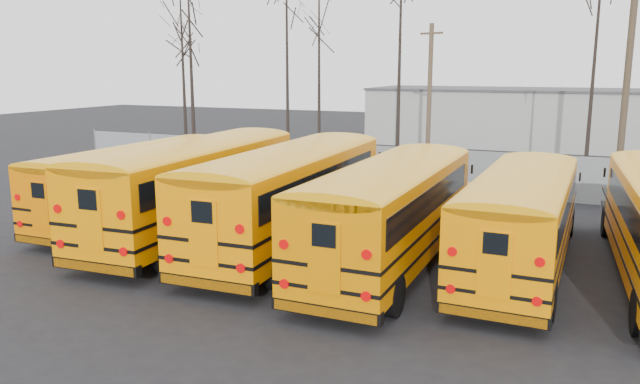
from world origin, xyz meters
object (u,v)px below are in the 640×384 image
at_px(bus_b, 198,179).
at_px(bus_d, 393,205).
at_px(bus_c, 293,188).
at_px(utility_pole_left, 429,96).
at_px(bus_a, 140,176).
at_px(utility_pole_right, 627,75).
at_px(bus_e, 522,212).

relative_size(bus_b, bus_d, 1.07).
bearing_deg(bus_c, utility_pole_left, 87.89).
distance_m(bus_a, bus_c, 6.68).
distance_m(utility_pole_left, utility_pole_right, 9.86).
xyz_separation_m(bus_c, bus_e, (6.89, 0.35, -0.21)).
distance_m(bus_c, bus_e, 6.91).
relative_size(bus_b, bus_e, 1.14).
distance_m(bus_c, bus_d, 3.55).
relative_size(bus_a, utility_pole_left, 1.31).
distance_m(bus_b, bus_e, 10.44).
bearing_deg(bus_d, bus_c, 169.53).
distance_m(bus_b, bus_d, 7.05).
height_order(bus_b, bus_e, bus_b).
xyz_separation_m(bus_d, bus_e, (3.40, 1.00, -0.11)).
xyz_separation_m(bus_b, bus_c, (3.53, 0.05, -0.02)).
xyz_separation_m(bus_b, utility_pole_left, (3.59, 17.06, 2.15)).
bearing_deg(utility_pole_right, bus_c, -140.90).
relative_size(bus_c, utility_pole_right, 1.15).
xyz_separation_m(bus_a, bus_c, (6.63, -0.73, 0.22)).
bearing_deg(utility_pole_right, utility_pole_left, 153.76).
height_order(bus_d, utility_pole_left, utility_pole_left).
bearing_deg(bus_a, bus_e, -2.09).
bearing_deg(utility_pole_left, bus_e, -46.85).
bearing_deg(bus_a, bus_d, -8.22).
distance_m(bus_c, utility_pole_left, 17.15).
xyz_separation_m(bus_a, bus_b, (3.10, -0.78, 0.24)).
bearing_deg(bus_a, bus_b, -14.62).
relative_size(bus_c, utility_pole_left, 1.48).
bearing_deg(bus_e, utility_pole_right, 80.13).
height_order(bus_d, utility_pole_right, utility_pole_right).
bearing_deg(utility_pole_left, bus_b, -81.05).
distance_m(bus_e, utility_pole_left, 18.16).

